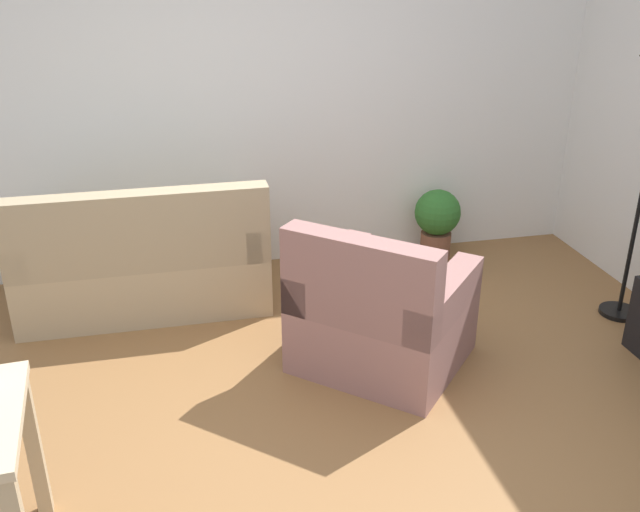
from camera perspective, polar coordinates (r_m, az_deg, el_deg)
The scene contains 5 objects.
ground_plane at distance 3.84m, azimuth 0.18°, elevation -13.59°, with size 5.20×4.40×0.02m, color olive.
wall_rear at distance 5.30m, azimuth -5.23°, elevation 13.27°, with size 5.20×0.10×2.70m, color white.
couch at distance 4.99m, azimuth -13.98°, elevation -0.67°, with size 1.65×0.84×0.92m.
potted_plant at distance 5.64m, azimuth 9.42°, elevation 2.92°, with size 0.36×0.36×0.57m.
armchair at distance 4.17m, azimuth 4.82°, elevation -4.92°, with size 1.23×1.23×0.92m.
Camera 1 is at (-0.68, -2.96, 2.34)m, focal length 39.72 mm.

